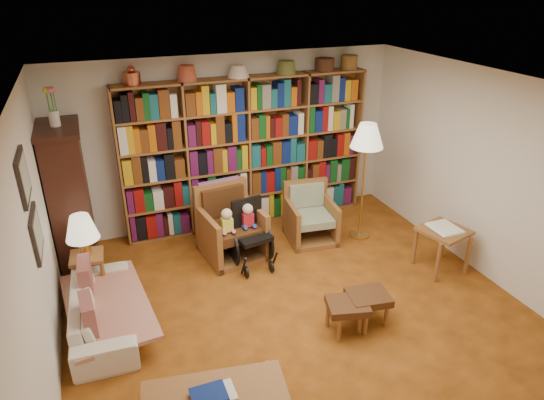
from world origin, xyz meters
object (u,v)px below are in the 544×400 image
side_table_lamp (88,265)px  wheelchair (250,235)px  sofa (103,310)px  footstool_b (368,299)px  armchair_leather (230,226)px  footstool_a (348,308)px  side_table_papers (443,236)px  armchair_sage (308,218)px  floor_lamp (367,141)px

side_table_lamp → wheelchair: wheelchair is taller
sofa → footstool_b: bearing=-106.8°
armchair_leather → footstool_a: (0.68, -2.01, -0.10)m
sofa → wheelchair: size_ratio=1.82×
side_table_papers → armchair_leather: bearing=149.7°
footstool_a → footstool_b: (0.27, 0.04, 0.01)m
side_table_lamp → armchair_sage: (2.99, 0.30, -0.07)m
sofa → floor_lamp: 3.87m
sofa → wheelchair: bearing=-67.1°
armchair_sage → footstool_b: 1.98m
armchair_sage → floor_lamp: (0.70, -0.26, 1.15)m
wheelchair → footstool_a: (0.51, -1.68, -0.10)m
sofa → armchair_leather: 2.01m
armchair_sage → floor_lamp: bearing=-20.0°
armchair_leather → side_table_papers: size_ratio=1.49×
side_table_lamp → floor_lamp: floor_lamp is taller
armchair_leather → footstool_b: bearing=-64.1°
sofa → side_table_lamp: 0.75m
side_table_lamp → armchair_leather: (1.82, 0.30, 0.02)m
sofa → floor_lamp: size_ratio=0.93×
armchair_sage → footstool_a: armchair_sage is taller
side_table_lamp → footstool_a: size_ratio=1.03×
side_table_lamp → armchair_leather: 1.84m
side_table_lamp → wheelchair: (1.99, -0.03, 0.02)m
sofa → armchair_leather: (1.72, 1.03, 0.16)m
sofa → side_table_lamp: side_table_lamp is taller
sofa → armchair_leather: bearing=-56.5°
side_table_lamp → wheelchair: size_ratio=0.60×
footstool_a → footstool_b: 0.28m
armchair_sage → footstool_a: bearing=-103.6°
side_table_lamp → footstool_b: size_ratio=1.07×
wheelchair → footstool_b: 1.82m
footstool_a → side_table_papers: bearing=20.1°
sofa → footstool_b: (2.67, -0.94, 0.07)m
side_table_lamp → armchair_leather: bearing=9.4°
armchair_sage → footstool_b: armchair_sage is taller
armchair_sage → side_table_papers: size_ratio=1.25×
armchair_leather → footstool_a: 2.13m
armchair_leather → footstool_b: size_ratio=2.01×
side_table_lamp → wheelchair: 1.99m
sofa → armchair_leather: size_ratio=1.63×
sofa → footstool_b: size_ratio=3.28×
armchair_sage → footstool_b: size_ratio=1.69×
side_table_papers → footstool_a: (-1.70, -0.62, -0.19)m
floor_lamp → side_table_lamp: bearing=-179.4°
wheelchair → floor_lamp: bearing=2.4°
floor_lamp → side_table_papers: floor_lamp is taller
armchair_leather → armchair_sage: armchair_leather is taller
side_table_lamp → footstool_a: (2.50, -1.71, -0.08)m
armchair_leather → wheelchair: (0.17, -0.33, 0.00)m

